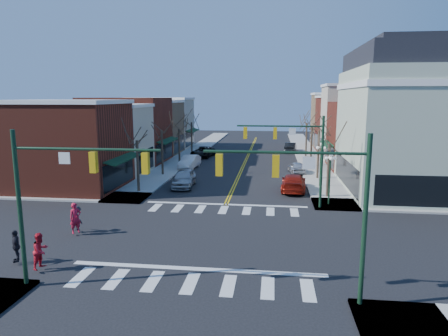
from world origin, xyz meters
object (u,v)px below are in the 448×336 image
(car_right_far, at_px, (290,147))
(car_left_near, at_px, (184,178))
(lamppost_corner, at_px, (330,169))
(pedestrian_red_b, at_px, (41,251))
(victorian_corner, at_px, (418,119))
(pedestrian_dark_a, at_px, (16,246))
(car_left_mid, at_px, (190,162))
(lamppost_midblock, at_px, (321,157))
(car_right_near, at_px, (293,183))
(pedestrian_red_a, at_px, (75,218))
(car_right_mid, at_px, (297,167))
(pedestrian_dark_b, at_px, (77,218))
(car_left_far, at_px, (203,152))

(car_right_far, bearing_deg, car_left_near, 72.85)
(lamppost_corner, xyz_separation_m, pedestrian_red_b, (-15.83, -14.27, -1.90))
(victorian_corner, distance_m, pedestrian_dark_a, 32.98)
(victorian_corner, xyz_separation_m, car_left_near, (-21.30, -0.79, -5.82))
(pedestrian_red_b, bearing_deg, car_left_near, 1.51)
(car_left_near, bearing_deg, car_left_mid, 95.49)
(lamppost_midblock, xyz_separation_m, pedestrian_red_b, (-15.83, -20.77, -1.90))
(car_right_near, bearing_deg, car_left_mid, -37.50)
(pedestrian_red_a, height_order, pedestrian_red_b, pedestrian_red_a)
(lamppost_midblock, height_order, car_right_far, lamppost_midblock)
(pedestrian_red_a, bearing_deg, car_right_far, 22.86)
(car_left_mid, distance_m, pedestrian_red_b, 29.69)
(car_right_mid, bearing_deg, car_right_far, -96.70)
(car_right_near, xyz_separation_m, pedestrian_red_a, (-14.11, -13.91, 0.34))
(car_left_mid, bearing_deg, pedestrian_dark_b, -90.71)
(car_right_mid, bearing_deg, car_right_near, 78.41)
(car_left_mid, bearing_deg, car_right_near, -36.71)
(car_right_far, distance_m, pedestrian_dark_a, 47.86)
(victorian_corner, bearing_deg, pedestrian_dark_b, -149.86)
(car_left_mid, bearing_deg, lamppost_corner, -41.93)
(lamppost_corner, height_order, lamppost_midblock, same)
(lamppost_midblock, height_order, car_right_mid, lamppost_midblock)
(lamppost_corner, xyz_separation_m, car_right_far, (-1.80, 31.54, -2.19))
(pedestrian_red_b, bearing_deg, car_left_mid, 7.41)
(car_right_mid, xyz_separation_m, car_right_far, (0.00, 17.81, 0.11))
(car_right_mid, distance_m, pedestrian_dark_a, 31.60)
(lamppost_corner, height_order, car_left_far, lamppost_corner)
(lamppost_midblock, distance_m, car_right_far, 25.20)
(lamppost_corner, height_order, car_left_mid, lamppost_corner)
(victorian_corner, relative_size, car_left_near, 2.88)
(car_left_near, relative_size, car_right_far, 1.05)
(car_left_near, xyz_separation_m, car_left_far, (-1.60, 19.41, -0.08))
(car_left_mid, height_order, pedestrian_red_a, pedestrian_red_a)
(car_left_mid, distance_m, pedestrian_red_a, 24.58)
(car_left_mid, distance_m, pedestrian_dark_b, 24.09)
(victorian_corner, relative_size, lamppost_corner, 3.29)
(lamppost_midblock, distance_m, car_left_far, 23.37)
(car_left_mid, height_order, car_right_far, car_left_mid)
(lamppost_corner, distance_m, car_right_mid, 14.04)
(lamppost_corner, distance_m, car_left_mid, 21.33)
(car_right_near, height_order, pedestrian_red_a, pedestrian_red_a)
(car_left_far, xyz_separation_m, car_right_near, (12.04, -19.79, 0.02))
(pedestrian_red_a, bearing_deg, victorian_corner, -15.89)
(lamppost_corner, bearing_deg, pedestrian_dark_a, -142.20)
(lamppost_midblock, relative_size, car_right_mid, 1.11)
(car_right_near, relative_size, car_right_mid, 1.38)
(car_left_far, height_order, car_right_far, car_right_far)
(car_right_mid, xyz_separation_m, pedestrian_red_a, (-14.88, -22.83, 0.45))
(car_left_near, xyz_separation_m, pedestrian_dark_a, (-4.59, -18.85, 0.15))
(car_left_mid, relative_size, car_left_far, 0.88)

